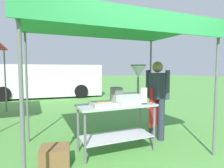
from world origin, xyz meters
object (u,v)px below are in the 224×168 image
object	(u,v)px
donut_fryer	(130,89)
van_white	(45,80)
donut_cart	(116,117)
menu_sign	(144,97)
vendor	(157,96)
stall_canopy	(114,30)
supply_crate	(55,156)
donut_tray	(104,105)

from	to	relation	value
donut_fryer	van_white	world-z (taller)	van_white
donut_fryer	van_white	distance (m)	7.63
donut_cart	menu_sign	distance (m)	0.59
donut_fryer	vendor	world-z (taller)	vendor
stall_canopy	supply_crate	bearing A→B (deg)	-169.60
supply_crate	van_white	xyz separation A→B (m)	(0.32, 7.65, 0.73)
vendor	van_white	xyz separation A→B (m)	(-1.75, 7.34, -0.02)
donut_cart	menu_sign	size ratio (longest dim) A/B	4.72
stall_canopy	supply_crate	world-z (taller)	stall_canopy
donut_cart	donut_fryer	xyz separation A→B (m)	(0.26, -0.01, 0.49)
stall_canopy	donut_cart	size ratio (longest dim) A/B	2.28
donut_tray	supply_crate	world-z (taller)	donut_tray
stall_canopy	vendor	distance (m)	1.60
donut_fryer	vendor	bearing A→B (deg)	16.61
donut_cart	donut_fryer	distance (m)	0.56
donut_tray	supply_crate	size ratio (longest dim) A/B	0.90
menu_sign	donut_tray	bearing A→B (deg)	172.38
supply_crate	donut_tray	bearing A→B (deg)	1.58
stall_canopy	donut_tray	xyz separation A→B (m)	(-0.26, -0.17, -1.28)
donut_tray	van_white	size ratio (longest dim) A/B	0.08
menu_sign	van_white	bearing A→B (deg)	98.76
stall_canopy	supply_crate	size ratio (longest dim) A/B	6.30
donut_tray	supply_crate	xyz separation A→B (m)	(-0.80, -0.02, -0.72)
stall_canopy	supply_crate	xyz separation A→B (m)	(-1.06, -0.19, -1.99)
donut_cart	vendor	world-z (taller)	vendor
supply_crate	vendor	bearing A→B (deg)	8.50
donut_fryer	menu_sign	xyz separation A→B (m)	(0.19, -0.16, -0.14)
stall_canopy	vendor	bearing A→B (deg)	6.49
donut_fryer	van_white	bearing A→B (deg)	97.55
stall_canopy	donut_fryer	xyz separation A→B (m)	(0.26, -0.11, -1.03)
donut_cart	van_white	bearing A→B (deg)	95.58
van_white	donut_tray	bearing A→B (deg)	-86.39
donut_cart	donut_tray	xyz separation A→B (m)	(-0.26, -0.07, 0.24)
donut_fryer	menu_sign	size ratio (longest dim) A/B	2.42
donut_cart	supply_crate	xyz separation A→B (m)	(-1.06, -0.10, -0.47)
donut_fryer	supply_crate	xyz separation A→B (m)	(-1.32, -0.09, -0.96)
menu_sign	vendor	world-z (taller)	vendor
van_white	donut_cart	bearing A→B (deg)	-84.42
stall_canopy	donut_fryer	distance (m)	1.07
donut_cart	donut_fryer	world-z (taller)	donut_fryer
stall_canopy	donut_fryer	world-z (taller)	stall_canopy
donut_cart	donut_tray	size ratio (longest dim) A/B	3.07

